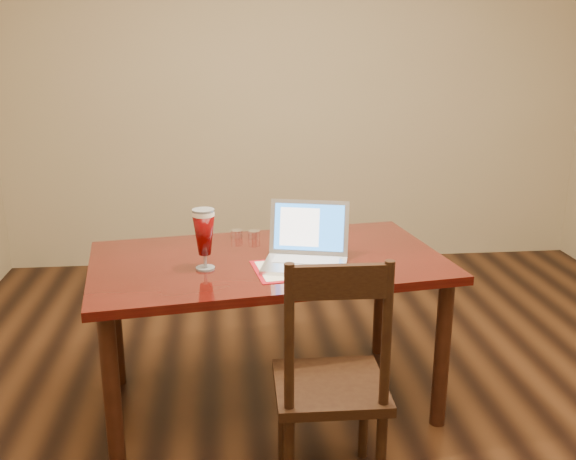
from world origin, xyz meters
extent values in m
plane|color=black|center=(0.00, 0.00, 0.00)|extent=(5.00, 5.00, 0.00)
cube|color=tan|center=(0.00, 2.50, 1.35)|extent=(4.50, 0.01, 2.70)
cube|color=#480E09|center=(-0.39, 0.37, 0.73)|extent=(1.70, 1.11, 0.04)
cylinder|color=black|center=(-1.05, -0.10, 0.35)|extent=(0.07, 0.07, 0.71)
cylinder|color=black|center=(0.37, 0.10, 0.35)|extent=(0.07, 0.07, 0.71)
cylinder|color=black|center=(-1.15, 0.63, 0.35)|extent=(0.07, 0.07, 0.71)
cylinder|color=black|center=(0.27, 0.83, 0.35)|extent=(0.07, 0.07, 0.71)
cube|color=#A20F19|center=(-0.25, 0.21, 0.75)|extent=(0.46, 0.35, 0.00)
cube|color=white|center=(-0.25, 0.21, 0.75)|extent=(0.41, 0.31, 0.00)
cube|color=silver|center=(-0.24, 0.21, 0.76)|extent=(0.41, 0.33, 0.02)
cube|color=silver|center=(-0.22, 0.26, 0.77)|extent=(0.31, 0.18, 0.00)
cube|color=silver|center=(-0.25, 0.14, 0.77)|extent=(0.10, 0.09, 0.00)
cube|color=silver|center=(-0.20, 0.37, 0.89)|extent=(0.37, 0.16, 0.24)
cube|color=blue|center=(-0.20, 0.36, 0.89)|extent=(0.32, 0.13, 0.20)
cube|color=white|center=(-0.24, 0.37, 0.89)|extent=(0.19, 0.09, 0.17)
cylinder|color=silver|center=(-0.67, 0.24, 0.75)|extent=(0.08, 0.08, 0.01)
cylinder|color=silver|center=(-0.67, 0.24, 0.79)|extent=(0.01, 0.01, 0.06)
cylinder|color=white|center=(-0.67, 0.24, 1.00)|extent=(0.10, 0.10, 0.02)
cylinder|color=silver|center=(-0.67, 0.24, 1.01)|extent=(0.10, 0.10, 0.01)
cylinder|color=white|center=(-0.52, 0.70, 0.77)|extent=(0.06, 0.06, 0.04)
cylinder|color=white|center=(-0.43, 0.68, 0.77)|extent=(0.06, 0.06, 0.04)
cube|color=black|center=(-0.20, -0.26, 0.43)|extent=(0.43, 0.41, 0.04)
cylinder|color=black|center=(-0.36, -0.09, 0.21)|extent=(0.04, 0.04, 0.41)
cylinder|color=black|center=(-0.02, -0.10, 0.21)|extent=(0.04, 0.04, 0.41)
cylinder|color=black|center=(-0.37, -0.42, 0.72)|extent=(0.04, 0.04, 0.54)
cylinder|color=black|center=(-0.03, -0.42, 0.72)|extent=(0.04, 0.04, 0.54)
cube|color=black|center=(-0.20, -0.42, 0.92)|extent=(0.34, 0.04, 0.12)
camera|label=1|loc=(-0.58, -2.42, 1.70)|focal=40.00mm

